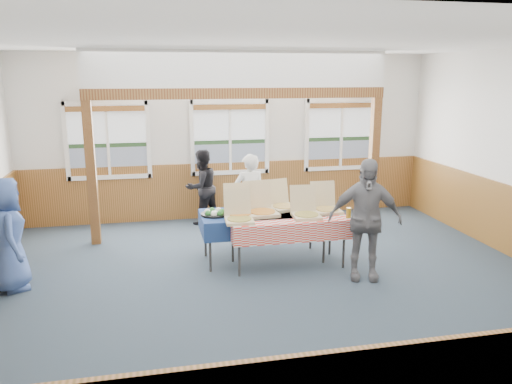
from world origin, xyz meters
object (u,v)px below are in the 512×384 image
at_px(table_left, 264,216).
at_px(woman_white, 249,197).
at_px(man_blue, 7,235).
at_px(woman_black, 202,187).
at_px(table_right, 288,220).
at_px(person_grey, 365,219).

xyz_separation_m(table_left, woman_white, (-0.02, 1.01, 0.05)).
height_order(table_left, man_blue, man_blue).
bearing_deg(woman_black, table_right, 81.65).
xyz_separation_m(woman_black, person_grey, (1.94, -3.11, 0.14)).
distance_m(table_right, man_blue, 3.83).
height_order(table_left, woman_black, woman_black).
height_order(table_left, woman_white, woman_white).
bearing_deg(woman_black, man_blue, 10.47).
bearing_deg(table_left, woman_black, 97.53).
distance_m(table_right, woman_black, 2.63).
xyz_separation_m(woman_white, man_blue, (-3.50, -1.39, 0.01)).
relative_size(table_right, woman_black, 1.31).
relative_size(woman_black, person_grey, 0.84).
bearing_deg(woman_white, man_blue, 16.28).
relative_size(woman_black, man_blue, 0.94).
height_order(woman_white, woman_black, woman_white).
bearing_deg(table_right, woman_white, 90.91).
bearing_deg(person_grey, table_right, 159.54).
height_order(table_right, man_blue, man_blue).
distance_m(table_left, woman_white, 1.02).
xyz_separation_m(table_left, person_grey, (1.21, -0.98, 0.15)).
height_order(woman_black, person_grey, person_grey).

